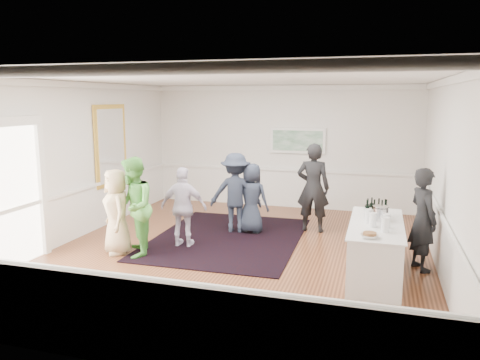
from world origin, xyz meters
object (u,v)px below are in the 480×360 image
(guest_lilac, at_px, (184,207))
(ice_bucket, at_px, (381,214))
(guest_dark_b, at_px, (313,188))
(bartender, at_px, (423,219))
(guest_navy, at_px, (252,198))
(guest_green, at_px, (133,207))
(serving_table, at_px, (375,249))
(guest_dark_a, at_px, (236,193))
(nut_bowl, at_px, (370,235))
(guest_tan, at_px, (117,212))

(guest_lilac, height_order, ice_bucket, guest_lilac)
(guest_dark_b, bearing_deg, bartender, 139.37)
(bartender, distance_m, guest_navy, 3.58)
(guest_green, bearing_deg, guest_navy, 115.04)
(ice_bucket, bearing_deg, guest_navy, 147.33)
(guest_lilac, xyz_separation_m, ice_bucket, (3.64, -0.38, 0.22))
(ice_bucket, bearing_deg, guest_lilac, 174.07)
(serving_table, height_order, bartender, bartender)
(guest_lilac, relative_size, guest_navy, 1.04)
(guest_dark_a, height_order, guest_dark_b, guest_dark_b)
(guest_lilac, distance_m, nut_bowl, 3.78)
(guest_green, relative_size, nut_bowl, 6.94)
(bartender, distance_m, guest_tan, 5.40)
(nut_bowl, bearing_deg, guest_dark_a, 136.79)
(bartender, bearing_deg, guest_green, 72.73)
(serving_table, xyz_separation_m, guest_dark_a, (-2.93, 1.80, 0.41))
(guest_lilac, height_order, nut_bowl, guest_lilac)
(guest_green, relative_size, guest_lilac, 1.17)
(guest_lilac, relative_size, ice_bucket, 6.02)
(guest_dark_a, distance_m, guest_dark_b, 1.67)
(bartender, height_order, guest_dark_a, bartender)
(guest_dark_b, bearing_deg, guest_lilac, 38.40)
(guest_green, bearing_deg, guest_lilac, 113.15)
(nut_bowl, bearing_deg, guest_green, 171.26)
(guest_green, relative_size, guest_dark_b, 0.95)
(guest_lilac, relative_size, nut_bowl, 5.95)
(bartender, distance_m, guest_lilac, 4.33)
(bartender, bearing_deg, guest_tan, 71.68)
(guest_dark_b, bearing_deg, ice_bucket, 122.99)
(bartender, distance_m, guest_dark_a, 3.88)
(guest_navy, distance_m, nut_bowl, 3.70)
(guest_green, bearing_deg, ice_bucket, 68.70)
(guest_tan, bearing_deg, nut_bowl, 37.67)
(ice_bucket, bearing_deg, guest_tan, -175.71)
(guest_green, distance_m, nut_bowl, 4.20)
(serving_table, distance_m, bartender, 1.00)
(nut_bowl, bearing_deg, guest_lilac, 158.05)
(guest_tan, height_order, guest_green, guest_green)
(bartender, height_order, guest_tan, bartender)
(guest_dark_b, distance_m, nut_bowl, 3.43)
(guest_lilac, bearing_deg, ice_bucket, 170.05)
(guest_dark_b, relative_size, ice_bucket, 7.41)
(serving_table, distance_m, guest_navy, 3.20)
(guest_dark_b, bearing_deg, guest_tan, 37.49)
(serving_table, xyz_separation_m, guest_lilac, (-3.59, 0.54, 0.34))
(guest_green, distance_m, guest_dark_a, 2.42)
(guest_green, bearing_deg, nut_bowl, 54.73)
(serving_table, distance_m, guest_green, 4.27)
(guest_tan, distance_m, guest_dark_a, 2.61)
(guest_dark_a, height_order, nut_bowl, guest_dark_a)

